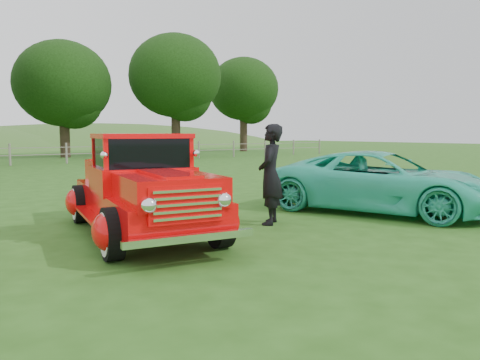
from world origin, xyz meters
TOP-DOWN VIEW (x-y plane):
  - ground at (0.00, 0.00)m, footprint 140.00×140.00m
  - fence_line at (0.00, 22.00)m, footprint 48.00×0.12m
  - tree_near_east at (5.00, 29.00)m, footprint 6.80×6.80m
  - tree_mid_east at (13.00, 27.00)m, footprint 7.20×7.20m
  - tree_far_east at (22.00, 30.00)m, footprint 6.60×6.60m
  - red_pickup at (-1.67, 1.86)m, footprint 2.86×5.21m
  - teal_sedan at (3.65, 0.74)m, footprint 3.86×5.45m
  - man at (0.74, 1.19)m, footprint 0.85×0.83m

SIDE VIEW (x-z plane):
  - ground at x=0.00m, z-range 0.00..0.00m
  - fence_line at x=0.00m, z-range 0.00..1.20m
  - teal_sedan at x=3.65m, z-range 0.00..1.38m
  - red_pickup at x=-1.67m, z-range -0.09..1.69m
  - man at x=0.74m, z-range 0.00..1.96m
  - tree_near_east at x=5.00m, z-range 1.08..9.41m
  - tree_far_east at x=22.00m, z-range 1.43..10.29m
  - tree_mid_east at x=13.00m, z-range 1.45..10.89m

